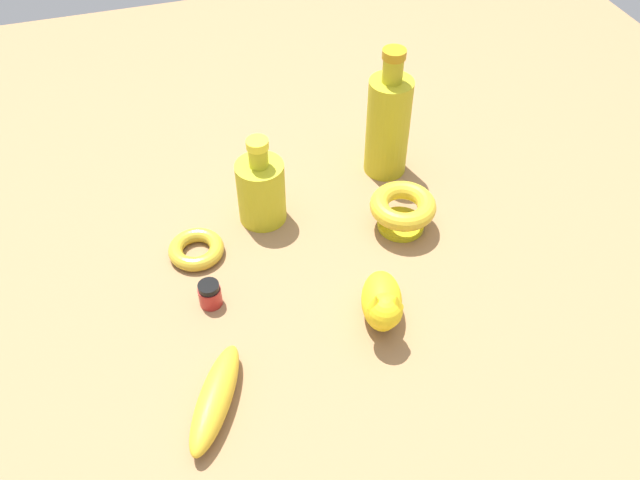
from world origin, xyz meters
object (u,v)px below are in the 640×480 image
bangle (196,249)px  bottle_tall (388,124)px  cat_figurine (382,302)px  bottle_short (261,189)px  nail_polish_jar (210,294)px  banana (215,398)px  bowl (403,208)px

bangle → bottle_tall: bottle_tall is taller
bangle → cat_figurine: 0.33m
bottle_short → nail_polish_jar: size_ratio=3.88×
banana → bottle_tall: bearing=-16.0°
cat_figurine → nail_polish_jar: (0.24, -0.11, -0.02)m
bangle → bottle_short: bearing=-156.2°
bangle → nail_polish_jar: (-0.00, 0.11, 0.01)m
bowl → banana: (0.37, 0.25, -0.02)m
nail_polish_jar → banana: bearing=81.6°
bangle → nail_polish_jar: size_ratio=2.14×
bangle → bottle_tall: size_ratio=0.37×
bangle → bottle_tall: (-0.38, -0.12, 0.09)m
bangle → bowl: bowl is taller
bottle_tall → banana: 0.58m
bowl → nail_polish_jar: bearing=11.7°
nail_polish_jar → bottle_tall: size_ratio=0.17×
cat_figurine → banana: 0.27m
bowl → banana: bearing=34.3°
bowl → banana: bowl is taller
bangle → banana: (0.02, 0.29, 0.01)m
bottle_short → bowl: (-0.22, 0.09, -0.02)m
bangle → nail_polish_jar: nail_polish_jar is taller
cat_figurine → nail_polish_jar: bearing=-24.7°
cat_figurine → nail_polish_jar: 0.26m
bottle_tall → bottle_short: bearing=13.8°
bangle → nail_polish_jar: 0.11m
banana → cat_figurine: bearing=-46.3°
nail_polish_jar → banana: (0.03, 0.18, 0.00)m
bottle_short → bowl: bearing=156.9°
bottle_short → bottle_tall: size_ratio=0.67×
bangle → bottle_tall: bearing=-162.7°
cat_figurine → bowl: 0.21m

